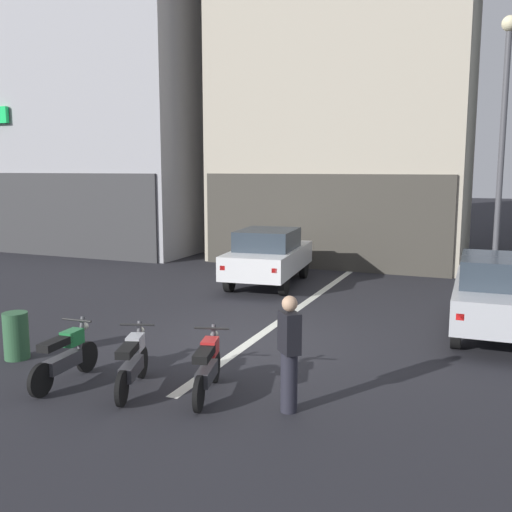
{
  "coord_description": "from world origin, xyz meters",
  "views": [
    {
      "loc": [
        4.31,
        -10.11,
        3.41
      ],
      "look_at": [
        -0.7,
        2.0,
        1.4
      ],
      "focal_mm": 40.58,
      "sensor_mm": 36.0,
      "label": 1
    }
  ],
  "objects_px": {
    "person_by_motorcycles": "(289,353)",
    "trash_bin": "(16,336)",
    "car_white_crossing_near": "(269,255)",
    "car_silver_parked_kerbside": "(500,293)",
    "motorcycle_silver_row_left_mid": "(132,362)",
    "car_grey_down_street": "(421,234)",
    "street_lamp": "(503,135)",
    "motorcycle_red_row_centre": "(208,366)",
    "motorcycle_green_row_leftmost": "(65,356)"
  },
  "relations": [
    {
      "from": "car_white_crossing_near",
      "to": "motorcycle_red_row_centre",
      "type": "distance_m",
      "value": 8.43
    },
    {
      "from": "car_grey_down_street",
      "to": "motorcycle_silver_row_left_mid",
      "type": "distance_m",
      "value": 15.9
    },
    {
      "from": "car_grey_down_street",
      "to": "trash_bin",
      "type": "height_order",
      "value": "car_grey_down_street"
    },
    {
      "from": "car_white_crossing_near",
      "to": "street_lamp",
      "type": "distance_m",
      "value": 6.94
    },
    {
      "from": "car_grey_down_street",
      "to": "motorcycle_red_row_centre",
      "type": "distance_m",
      "value": 15.5
    },
    {
      "from": "person_by_motorcycles",
      "to": "motorcycle_silver_row_left_mid",
      "type": "bearing_deg",
      "value": -175.84
    },
    {
      "from": "trash_bin",
      "to": "car_grey_down_street",
      "type": "bearing_deg",
      "value": 70.96
    },
    {
      "from": "car_silver_parked_kerbside",
      "to": "person_by_motorcycles",
      "type": "height_order",
      "value": "person_by_motorcycles"
    },
    {
      "from": "car_white_crossing_near",
      "to": "trash_bin",
      "type": "bearing_deg",
      "value": -102.68
    },
    {
      "from": "street_lamp",
      "to": "motorcycle_silver_row_left_mid",
      "type": "distance_m",
      "value": 10.14
    },
    {
      "from": "person_by_motorcycles",
      "to": "trash_bin",
      "type": "xyz_separation_m",
      "value": [
        -5.28,
        0.29,
        -0.43
      ]
    },
    {
      "from": "motorcycle_green_row_leftmost",
      "to": "person_by_motorcycles",
      "type": "bearing_deg",
      "value": 5.32
    },
    {
      "from": "person_by_motorcycles",
      "to": "car_white_crossing_near",
      "type": "bearing_deg",
      "value": 113.07
    },
    {
      "from": "person_by_motorcycles",
      "to": "trash_bin",
      "type": "relative_size",
      "value": 1.96
    },
    {
      "from": "car_white_crossing_near",
      "to": "trash_bin",
      "type": "height_order",
      "value": "car_white_crossing_near"
    },
    {
      "from": "motorcycle_silver_row_left_mid",
      "to": "motorcycle_red_row_centre",
      "type": "xyz_separation_m",
      "value": [
        1.16,
        0.26,
        0.0
      ]
    },
    {
      "from": "car_white_crossing_near",
      "to": "motorcycle_silver_row_left_mid",
      "type": "distance_m",
      "value": 8.46
    },
    {
      "from": "car_white_crossing_near",
      "to": "car_silver_parked_kerbside",
      "type": "distance_m",
      "value": 6.91
    },
    {
      "from": "car_silver_parked_kerbside",
      "to": "motorcycle_red_row_centre",
      "type": "xyz_separation_m",
      "value": [
        -4.05,
        -5.15,
        -0.43
      ]
    },
    {
      "from": "motorcycle_red_row_centre",
      "to": "person_by_motorcycles",
      "type": "height_order",
      "value": "person_by_motorcycles"
    },
    {
      "from": "car_silver_parked_kerbside",
      "to": "trash_bin",
      "type": "xyz_separation_m",
      "value": [
        -8.01,
        -4.94,
        -0.46
      ]
    },
    {
      "from": "car_grey_down_street",
      "to": "street_lamp",
      "type": "relative_size",
      "value": 0.6
    },
    {
      "from": "motorcycle_red_row_centre",
      "to": "trash_bin",
      "type": "xyz_separation_m",
      "value": [
        -3.96,
        0.21,
        -0.03
      ]
    },
    {
      "from": "motorcycle_silver_row_left_mid",
      "to": "person_by_motorcycles",
      "type": "distance_m",
      "value": 2.52
    },
    {
      "from": "motorcycle_silver_row_left_mid",
      "to": "motorcycle_red_row_centre",
      "type": "relative_size",
      "value": 0.98
    },
    {
      "from": "car_white_crossing_near",
      "to": "car_silver_parked_kerbside",
      "type": "xyz_separation_m",
      "value": [
        6.23,
        -2.98,
        0.0
      ]
    },
    {
      "from": "car_silver_parked_kerbside",
      "to": "motorcycle_green_row_leftmost",
      "type": "bearing_deg",
      "value": -138.86
    },
    {
      "from": "car_silver_parked_kerbside",
      "to": "person_by_motorcycles",
      "type": "xyz_separation_m",
      "value": [
        -2.73,
        -5.23,
        -0.03
      ]
    },
    {
      "from": "car_white_crossing_near",
      "to": "street_lamp",
      "type": "relative_size",
      "value": 0.62
    },
    {
      "from": "car_silver_parked_kerbside",
      "to": "street_lamp",
      "type": "distance_m",
      "value": 4.16
    },
    {
      "from": "car_grey_down_street",
      "to": "street_lamp",
      "type": "xyz_separation_m",
      "value": [
        2.62,
        -7.76,
        3.29
      ]
    },
    {
      "from": "motorcycle_silver_row_left_mid",
      "to": "car_white_crossing_near",
      "type": "bearing_deg",
      "value": 96.9
    },
    {
      "from": "street_lamp",
      "to": "trash_bin",
      "type": "bearing_deg",
      "value": -136.5
    },
    {
      "from": "motorcycle_silver_row_left_mid",
      "to": "street_lamp",
      "type": "bearing_deg",
      "value": 57.39
    },
    {
      "from": "car_silver_parked_kerbside",
      "to": "motorcycle_silver_row_left_mid",
      "type": "height_order",
      "value": "car_silver_parked_kerbside"
    },
    {
      "from": "car_white_crossing_near",
      "to": "street_lamp",
      "type": "bearing_deg",
      "value": -4.17
    },
    {
      "from": "motorcycle_silver_row_left_mid",
      "to": "trash_bin",
      "type": "relative_size",
      "value": 1.88
    },
    {
      "from": "person_by_motorcycles",
      "to": "trash_bin",
      "type": "height_order",
      "value": "person_by_motorcycles"
    },
    {
      "from": "motorcycle_green_row_leftmost",
      "to": "trash_bin",
      "type": "relative_size",
      "value": 1.97
    },
    {
      "from": "person_by_motorcycles",
      "to": "street_lamp",
      "type": "bearing_deg",
      "value": 71.48
    },
    {
      "from": "car_grey_down_street",
      "to": "person_by_motorcycles",
      "type": "distance_m",
      "value": 15.52
    },
    {
      "from": "car_silver_parked_kerbside",
      "to": "trash_bin",
      "type": "distance_m",
      "value": 9.42
    },
    {
      "from": "car_white_crossing_near",
      "to": "motorcycle_silver_row_left_mid",
      "type": "xyz_separation_m",
      "value": [
        1.02,
        -8.39,
        -0.43
      ]
    },
    {
      "from": "motorcycle_red_row_centre",
      "to": "street_lamp",
      "type": "bearing_deg",
      "value": 62.97
    },
    {
      "from": "motorcycle_green_row_leftmost",
      "to": "trash_bin",
      "type": "distance_m",
      "value": 1.76
    },
    {
      "from": "car_grey_down_street",
      "to": "trash_bin",
      "type": "distance_m",
      "value": 16.12
    },
    {
      "from": "car_silver_parked_kerbside",
      "to": "motorcycle_silver_row_left_mid",
      "type": "xyz_separation_m",
      "value": [
        -5.21,
        -5.41,
        -0.43
      ]
    },
    {
      "from": "street_lamp",
      "to": "trash_bin",
      "type": "height_order",
      "value": "street_lamp"
    },
    {
      "from": "car_silver_parked_kerbside",
      "to": "motorcycle_green_row_leftmost",
      "type": "height_order",
      "value": "car_silver_parked_kerbside"
    },
    {
      "from": "motorcycle_silver_row_left_mid",
      "to": "motorcycle_red_row_centre",
      "type": "height_order",
      "value": "same"
    }
  ]
}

